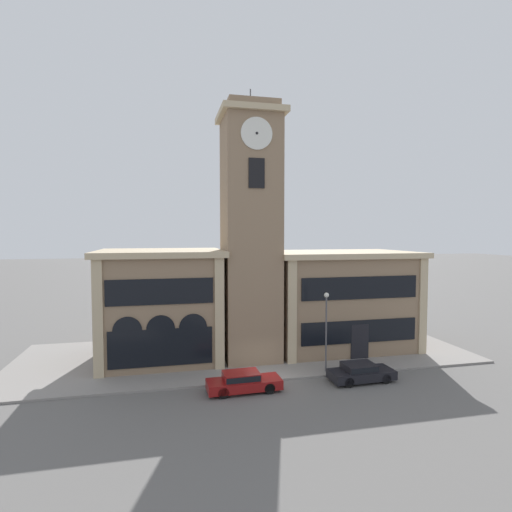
{
  "coord_description": "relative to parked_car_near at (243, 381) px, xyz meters",
  "views": [
    {
      "loc": [
        -6.58,
        -25.99,
        10.18
      ],
      "look_at": [
        -0.04,
        3.0,
        8.51
      ],
      "focal_mm": 28.0,
      "sensor_mm": 36.0,
      "label": 1
    }
  ],
  "objects": [
    {
      "name": "town_hall_right_wing",
      "position": [
        10.34,
        8.26,
        3.64
      ],
      "size": [
        12.78,
        8.76,
        8.6
      ],
      "color": "#897056",
      "rests_on": "ground_plane"
    },
    {
      "name": "parked_car_mid",
      "position": [
        8.26,
        0.0,
        -0.01
      ],
      "size": [
        4.52,
        1.99,
        1.26
      ],
      "rotation": [
        0.0,
        0.0,
        0.03
      ],
      "color": "black",
      "rests_on": "ground_plane"
    },
    {
      "name": "town_hall_left_wing",
      "position": [
        -5.17,
        8.25,
        3.77
      ],
      "size": [
        9.85,
        8.76,
        8.86
      ],
      "color": "#897056",
      "rests_on": "ground_plane"
    },
    {
      "name": "clock_tower",
      "position": [
        1.86,
        6.4,
        9.5
      ],
      "size": [
        5.0,
        5.0,
        21.47
      ],
      "color": "#897056",
      "rests_on": "ground_plane"
    },
    {
      "name": "ground_plane",
      "position": [
        1.85,
        1.26,
        -0.69
      ],
      "size": [
        300.0,
        300.0,
        0.0
      ],
      "primitive_type": "plane",
      "color": "#605E5B"
    },
    {
      "name": "street_lamp",
      "position": [
        6.52,
        1.99,
        3.26
      ],
      "size": [
        0.36,
        0.36,
        5.78
      ],
      "color": "#4C4C51",
      "rests_on": "sidewalk_kerb"
    },
    {
      "name": "sidewalk_kerb",
      "position": [
        1.85,
        7.79,
        -0.61
      ],
      "size": [
        37.06,
        13.06,
        0.15
      ],
      "color": "gray",
      "rests_on": "ground_plane"
    },
    {
      "name": "parked_car_near",
      "position": [
        0.0,
        0.0,
        0.0
      ],
      "size": [
        4.83,
        1.87,
        1.29
      ],
      "rotation": [
        0.0,
        0.0,
        0.03
      ],
      "color": "maroon",
      "rests_on": "ground_plane"
    }
  ]
}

